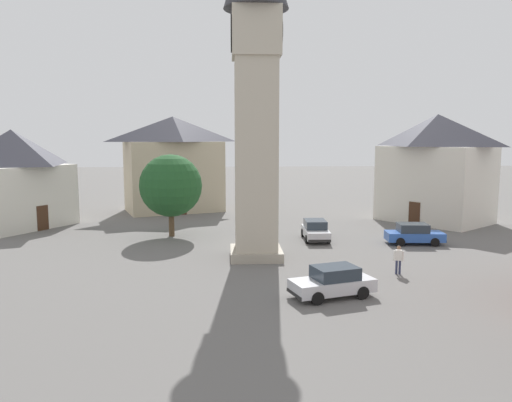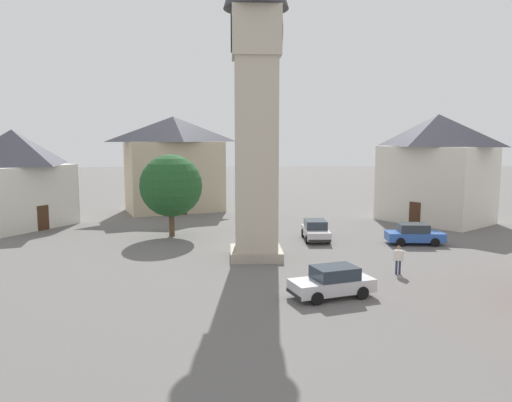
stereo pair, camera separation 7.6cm
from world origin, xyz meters
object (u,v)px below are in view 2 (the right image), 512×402
at_px(car_silver_kerb, 316,230).
at_px(car_red_corner, 333,282).
at_px(pedestrian, 398,257).
at_px(building_corner_back, 14,178).
at_px(building_terrace_right, 174,163).
at_px(building_hall_far, 436,167).
at_px(tree, 171,186).
at_px(car_blue_kerb, 414,234).
at_px(clock_tower, 256,50).

bearing_deg(car_silver_kerb, car_red_corner, -6.38).
distance_m(pedestrian, building_corner_back, 33.08).
distance_m(pedestrian, building_terrace_right, 30.03).
height_order(building_terrace_right, building_corner_back, building_terrace_right).
distance_m(car_red_corner, building_hall_far, 25.75).
bearing_deg(car_silver_kerb, building_terrace_right, -141.69).
distance_m(car_silver_kerb, building_terrace_right, 20.46).
height_order(tree, building_corner_back, building_corner_back).
bearing_deg(building_hall_far, car_blue_kerb, -29.91).
bearing_deg(building_corner_back, pedestrian, 59.44).
relative_size(clock_tower, tree, 3.46).
relative_size(car_blue_kerb, car_silver_kerb, 1.02).
distance_m(building_corner_back, building_hall_far, 37.75).
xyz_separation_m(tree, building_corner_back, (-4.95, -14.11, 0.30)).
height_order(clock_tower, building_corner_back, clock_tower).
distance_m(car_blue_kerb, tree, 18.85).
distance_m(car_silver_kerb, pedestrian, 10.19).
bearing_deg(tree, building_terrace_right, -174.76).
height_order(clock_tower, car_red_corner, clock_tower).
distance_m(car_silver_kerb, building_hall_far, 15.27).
height_order(pedestrian, building_corner_back, building_corner_back).
xyz_separation_m(clock_tower, building_hall_far, (-13.04, 17.33, -8.13)).
relative_size(pedestrian, tree, 0.26).
xyz_separation_m(car_silver_kerb, building_corner_back, (-7.02, -25.26, 3.57)).
relative_size(building_corner_back, building_hall_far, 0.94).
bearing_deg(car_red_corner, tree, -148.26).
xyz_separation_m(car_blue_kerb, car_silver_kerb, (-1.87, -6.99, 0.00)).
xyz_separation_m(tree, building_terrace_right, (-13.62, -1.25, 1.04)).
height_order(car_blue_kerb, car_silver_kerb, same).
bearing_deg(building_corner_back, car_blue_kerb, 74.58).
relative_size(car_blue_kerb, tree, 0.65).
relative_size(clock_tower, building_terrace_right, 1.96).
xyz_separation_m(car_blue_kerb, building_corner_back, (-8.90, -32.25, 3.57)).
xyz_separation_m(clock_tower, car_blue_kerb, (-3.49, 11.84, -12.42)).
xyz_separation_m(pedestrian, tree, (-11.78, -14.24, 3.03)).
height_order(pedestrian, building_hall_far, building_hall_far).
distance_m(clock_tower, car_red_corner, 15.23).
height_order(clock_tower, car_silver_kerb, clock_tower).
bearing_deg(car_red_corner, car_silver_kerb, 173.62).
bearing_deg(pedestrian, tree, -129.62).
xyz_separation_m(clock_tower, pedestrian, (4.35, 7.94, -12.18)).
relative_size(car_silver_kerb, building_corner_back, 0.38).
bearing_deg(clock_tower, tree, -139.71).
height_order(car_silver_kerb, building_hall_far, building_hall_far).
xyz_separation_m(car_blue_kerb, building_hall_far, (-9.55, 5.49, 4.29)).
distance_m(clock_tower, building_hall_far, 23.17).
height_order(car_blue_kerb, car_red_corner, same).
xyz_separation_m(car_blue_kerb, tree, (-3.94, -18.14, 3.28)).
relative_size(clock_tower, car_silver_kerb, 5.40).
bearing_deg(car_red_corner, car_blue_kerb, 143.84).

